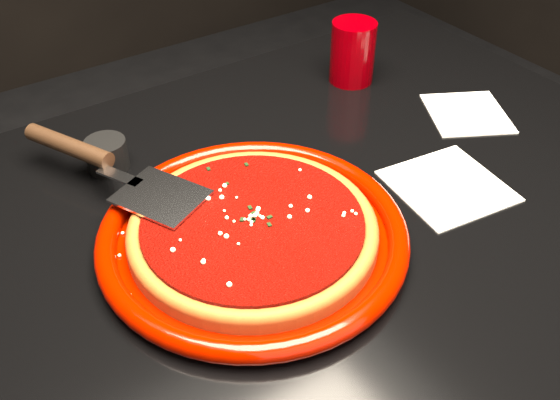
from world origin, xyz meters
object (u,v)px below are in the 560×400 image
Objects in this scene: table at (277,385)px; ramekin at (107,155)px; cup at (353,52)px; pizza_server at (112,166)px; plate at (253,234)px.

ramekin is at bearing 121.74° from table.
cup is at bearing 36.44° from table.
pizza_server reaches higher than ramekin.
ramekin is at bearing -179.11° from cup.
ramekin is at bearing 109.14° from plate.
plate is 0.44m from cup.
plate is 0.21m from pizza_server.
pizza_server is at bearing -171.26° from cup.
cup reaches higher than plate.
table is at bearing -143.56° from cup.
cup reaches higher than table.
plate is at bearing -153.47° from table.
table is 0.48m from pizza_server.
plate reaches higher than table.
cup is at bearing 35.16° from plate.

